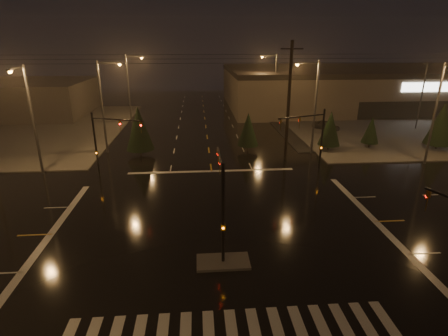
{
  "coord_description": "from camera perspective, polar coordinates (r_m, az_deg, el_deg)",
  "views": [
    {
      "loc": [
        -1.26,
        -20.75,
        11.83
      ],
      "look_at": [
        0.64,
        3.55,
        3.0
      ],
      "focal_mm": 28.0,
      "sensor_mm": 36.0,
      "label": 1
    }
  ],
  "objects": [
    {
      "name": "streetlight_5",
      "position": [
        35.69,
        -29.07,
        7.71
      ],
      "size": [
        0.32,
        2.77,
        10.0
      ],
      "color": "#38383A",
      "rests_on": "ground"
    },
    {
      "name": "streetlight_3",
      "position": [
        39.27,
        14.31,
        10.48
      ],
      "size": [
        2.77,
        0.32,
        10.0
      ],
      "color": "#38383A",
      "rests_on": "ground"
    },
    {
      "name": "retail_building",
      "position": [
        76.37,
        24.5,
        12.18
      ],
      "size": [
        60.2,
        28.3,
        7.2
      ],
      "color": "brown",
      "rests_on": "ground"
    },
    {
      "name": "conifer_3",
      "position": [
        38.94,
        -13.7,
        6.31
      ],
      "size": [
        3.01,
        3.01,
        5.4
      ],
      "color": "black",
      "rests_on": "ground"
    },
    {
      "name": "signal_mast_nw",
      "position": [
        32.96,
        -18.86,
        4.72
      ],
      "size": [
        4.84,
        1.86,
        6.0
      ],
      "color": "black",
      "rests_on": "ground"
    },
    {
      "name": "crosswalk",
      "position": [
        16.72,
        1.28,
        -25.1
      ],
      "size": [
        15.0,
        2.6,
        0.01
      ],
      "primitive_type": "cube",
      "color": "beige",
      "rests_on": "ground"
    },
    {
      "name": "conifer_0",
      "position": [
        41.44,
        16.94,
        6.23
      ],
      "size": [
        2.48,
        2.48,
        4.58
      ],
      "color": "black",
      "rests_on": "ground"
    },
    {
      "name": "parking_lot",
      "position": [
        61.89,
        31.71,
        5.96
      ],
      "size": [
        50.0,
        24.0,
        0.08
      ],
      "primitive_type": "cube",
      "color": "black",
      "rests_on": "ground"
    },
    {
      "name": "median_island",
      "position": [
        20.51,
        -0.15,
        -15.07
      ],
      "size": [
        3.0,
        1.6,
        0.15
      ],
      "primitive_type": "cube",
      "color": "#4E4B45",
      "rests_on": "ground"
    },
    {
      "name": "conifer_1",
      "position": [
        44.08,
        22.89,
        5.76
      ],
      "size": [
        1.96,
        1.96,
        3.76
      ],
      "color": "black",
      "rests_on": "ground"
    },
    {
      "name": "stop_bar_far",
      "position": [
        33.91,
        -2.06,
        -0.51
      ],
      "size": [
        16.0,
        0.5,
        0.01
      ],
      "primitive_type": "cube",
      "color": "beige",
      "rests_on": "ground"
    },
    {
      "name": "streetlight_1",
      "position": [
        40.46,
        -18.93,
        10.29
      ],
      "size": [
        2.77,
        0.32,
        10.0
      ],
      "color": "#38383A",
      "rests_on": "ground"
    },
    {
      "name": "utility_pole_1",
      "position": [
        36.41,
        10.5,
        10.58
      ],
      "size": [
        2.2,
        0.32,
        12.0
      ],
      "color": "black",
      "rests_on": "ground"
    },
    {
      "name": "streetlight_6",
      "position": [
        39.97,
        31.57,
        8.34
      ],
      "size": [
        0.32,
        2.77,
        10.0
      ],
      "color": "#38383A",
      "rests_on": "ground"
    },
    {
      "name": "signal_mast_median",
      "position": [
        19.48,
        -0.36,
        -4.59
      ],
      "size": [
        0.25,
        4.59,
        6.0
      ],
      "color": "black",
      "rests_on": "ground"
    },
    {
      "name": "conifer_2",
      "position": [
        46.93,
        31.92,
        6.15
      ],
      "size": [
        3.03,
        3.03,
        5.44
      ],
      "color": "black",
      "rests_on": "ground"
    },
    {
      "name": "streetlight_2",
      "position": [
        55.97,
        -15.05,
        13.08
      ],
      "size": [
        2.77,
        0.32,
        10.0
      ],
      "color": "#38383A",
      "rests_on": "ground"
    },
    {
      "name": "streetlight_4",
      "position": [
        58.41,
        8.1,
        13.8
      ],
      "size": [
        2.77,
        0.32,
        10.0
      ],
      "color": "#38383A",
      "rests_on": "ground"
    },
    {
      "name": "ground",
      "position": [
        23.92,
        -0.88,
        -9.73
      ],
      "size": [
        140.0,
        140.0,
        0.0
      ],
      "primitive_type": "plane",
      "color": "black",
      "rests_on": "ground"
    },
    {
      "name": "conifer_4",
      "position": [
        39.63,
        3.96,
        6.33
      ],
      "size": [
        2.37,
        2.37,
        4.41
      ],
      "color": "black",
      "rests_on": "ground"
    },
    {
      "name": "signal_mast_ne",
      "position": [
        33.68,
        14.37,
        5.48
      ],
      "size": [
        4.84,
        1.86,
        6.0
      ],
      "color": "black",
      "rests_on": "ground"
    },
    {
      "name": "sidewalk_ne",
      "position": [
        60.76,
        26.8,
        6.61
      ],
      "size": [
        36.0,
        36.0,
        0.12
      ],
      "primitive_type": "cube",
      "color": "#4E4B45",
      "rests_on": "ground"
    },
    {
      "name": "car_parked",
      "position": [
        51.94,
        16.3,
        6.7
      ],
      "size": [
        3.61,
        4.07,
        1.33
      ],
      "primitive_type": "imported",
      "rotation": [
        0.0,
        0.0,
        0.65
      ],
      "color": "black",
      "rests_on": "ground"
    }
  ]
}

